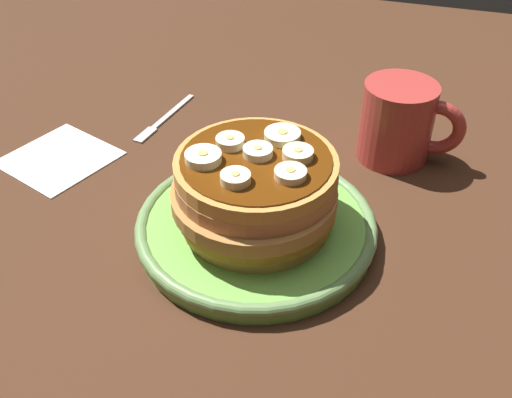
{
  "coord_description": "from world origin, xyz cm",
  "views": [
    {
      "loc": [
        13.05,
        -41.27,
        38.6
      ],
      "look_at": [
        0.0,
        0.0,
        4.49
      ],
      "focal_mm": 41.07,
      "sensor_mm": 36.0,
      "label": 1
    }
  ],
  "objects_px": {
    "banana_slice_2": "(282,136)",
    "fork": "(162,119)",
    "banana_slice_4": "(298,154)",
    "napkin": "(59,158)",
    "pancake_stack": "(253,191)",
    "banana_slice_0": "(259,152)",
    "banana_slice_5": "(230,142)",
    "banana_slice_6": "(236,179)",
    "banana_slice_1": "(290,174)",
    "coffee_mug": "(400,121)",
    "plate": "(256,226)",
    "banana_slice_3": "(203,158)"
  },
  "relations": [
    {
      "from": "banana_slice_2",
      "to": "fork",
      "type": "relative_size",
      "value": 0.26
    },
    {
      "from": "banana_slice_4",
      "to": "fork",
      "type": "xyz_separation_m",
      "value": [
        -0.22,
        0.16,
        -0.09
      ]
    },
    {
      "from": "napkin",
      "to": "fork",
      "type": "relative_size",
      "value": 0.85
    },
    {
      "from": "pancake_stack",
      "to": "banana_slice_0",
      "type": "distance_m",
      "value": 0.04
    },
    {
      "from": "banana_slice_5",
      "to": "banana_slice_6",
      "type": "relative_size",
      "value": 1.03
    },
    {
      "from": "banana_slice_1",
      "to": "napkin",
      "type": "xyz_separation_m",
      "value": [
        -0.3,
        0.08,
        -0.09
      ]
    },
    {
      "from": "banana_slice_0",
      "to": "napkin",
      "type": "height_order",
      "value": "banana_slice_0"
    },
    {
      "from": "banana_slice_6",
      "to": "coffee_mug",
      "type": "height_order",
      "value": "banana_slice_6"
    },
    {
      "from": "plate",
      "to": "banana_slice_3",
      "type": "xyz_separation_m",
      "value": [
        -0.04,
        -0.02,
        0.08
      ]
    },
    {
      "from": "banana_slice_3",
      "to": "banana_slice_6",
      "type": "height_order",
      "value": "same"
    },
    {
      "from": "napkin",
      "to": "coffee_mug",
      "type": "bearing_deg",
      "value": 18.38
    },
    {
      "from": "banana_slice_4",
      "to": "banana_slice_2",
      "type": "bearing_deg",
      "value": 129.55
    },
    {
      "from": "banana_slice_2",
      "to": "banana_slice_6",
      "type": "distance_m",
      "value": 0.08
    },
    {
      "from": "banana_slice_1",
      "to": "coffee_mug",
      "type": "distance_m",
      "value": 0.22
    },
    {
      "from": "coffee_mug",
      "to": "banana_slice_4",
      "type": "bearing_deg",
      "value": -114.78
    },
    {
      "from": "plate",
      "to": "pancake_stack",
      "type": "bearing_deg",
      "value": -154.2
    },
    {
      "from": "banana_slice_1",
      "to": "banana_slice_5",
      "type": "relative_size",
      "value": 1.05
    },
    {
      "from": "banana_slice_4",
      "to": "fork",
      "type": "distance_m",
      "value": 0.28
    },
    {
      "from": "banana_slice_0",
      "to": "banana_slice_3",
      "type": "distance_m",
      "value": 0.05
    },
    {
      "from": "banana_slice_3",
      "to": "coffee_mug",
      "type": "distance_m",
      "value": 0.26
    },
    {
      "from": "banana_slice_3",
      "to": "banana_slice_5",
      "type": "height_order",
      "value": "same"
    },
    {
      "from": "banana_slice_0",
      "to": "banana_slice_4",
      "type": "xyz_separation_m",
      "value": [
        0.03,
        0.01,
        0.0
      ]
    },
    {
      "from": "plate",
      "to": "pancake_stack",
      "type": "distance_m",
      "value": 0.04
    },
    {
      "from": "banana_slice_3",
      "to": "napkin",
      "type": "bearing_deg",
      "value": 160.73
    },
    {
      "from": "banana_slice_2",
      "to": "banana_slice_4",
      "type": "height_order",
      "value": "same"
    },
    {
      "from": "banana_slice_1",
      "to": "plate",
      "type": "bearing_deg",
      "value": 153.62
    },
    {
      "from": "banana_slice_1",
      "to": "banana_slice_2",
      "type": "xyz_separation_m",
      "value": [
        -0.02,
        0.06,
        0.0
      ]
    },
    {
      "from": "banana_slice_2",
      "to": "banana_slice_3",
      "type": "bearing_deg",
      "value": -135.06
    },
    {
      "from": "plate",
      "to": "banana_slice_2",
      "type": "distance_m",
      "value": 0.09
    },
    {
      "from": "banana_slice_0",
      "to": "banana_slice_6",
      "type": "distance_m",
      "value": 0.04
    },
    {
      "from": "banana_slice_1",
      "to": "banana_slice_3",
      "type": "relative_size",
      "value": 0.86
    },
    {
      "from": "pancake_stack",
      "to": "banana_slice_6",
      "type": "distance_m",
      "value": 0.05
    },
    {
      "from": "fork",
      "to": "banana_slice_5",
      "type": "bearing_deg",
      "value": -46.4
    },
    {
      "from": "banana_slice_1",
      "to": "banana_slice_4",
      "type": "bearing_deg",
      "value": 92.46
    },
    {
      "from": "banana_slice_4",
      "to": "banana_slice_3",
      "type": "bearing_deg",
      "value": -158.68
    },
    {
      "from": "banana_slice_4",
      "to": "banana_slice_5",
      "type": "distance_m",
      "value": 0.06
    },
    {
      "from": "plate",
      "to": "banana_slice_4",
      "type": "height_order",
      "value": "banana_slice_4"
    },
    {
      "from": "banana_slice_4",
      "to": "napkin",
      "type": "xyz_separation_m",
      "value": [
        -0.29,
        0.04,
        -0.09
      ]
    },
    {
      "from": "plate",
      "to": "napkin",
      "type": "relative_size",
      "value": 2.14
    },
    {
      "from": "plate",
      "to": "banana_slice_6",
      "type": "height_order",
      "value": "banana_slice_6"
    },
    {
      "from": "banana_slice_5",
      "to": "coffee_mug",
      "type": "bearing_deg",
      "value": 49.72
    },
    {
      "from": "banana_slice_2",
      "to": "coffee_mug",
      "type": "xyz_separation_m",
      "value": [
        0.1,
        0.14,
        -0.05
      ]
    },
    {
      "from": "banana_slice_2",
      "to": "banana_slice_4",
      "type": "relative_size",
      "value": 1.23
    },
    {
      "from": "pancake_stack",
      "to": "banana_slice_6",
      "type": "xyz_separation_m",
      "value": [
        -0.0,
        -0.04,
        0.04
      ]
    },
    {
      "from": "banana_slice_5",
      "to": "banana_slice_6",
      "type": "distance_m",
      "value": 0.06
    },
    {
      "from": "coffee_mug",
      "to": "banana_slice_1",
      "type": "bearing_deg",
      "value": -111.0
    },
    {
      "from": "banana_slice_4",
      "to": "napkin",
      "type": "relative_size",
      "value": 0.26
    },
    {
      "from": "coffee_mug",
      "to": "banana_slice_3",
      "type": "bearing_deg",
      "value": -128.12
    },
    {
      "from": "banana_slice_5",
      "to": "napkin",
      "type": "bearing_deg",
      "value": 169.17
    },
    {
      "from": "fork",
      "to": "banana_slice_3",
      "type": "bearing_deg",
      "value": -54.23
    }
  ]
}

